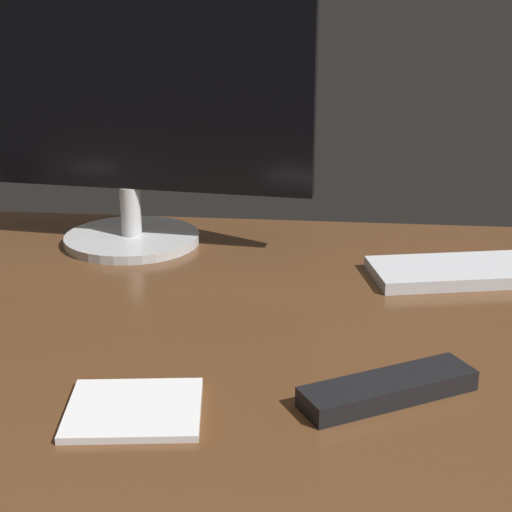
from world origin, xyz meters
TOP-DOWN VIEW (x-y plane):
  - desk at (0.00, 0.00)cm, footprint 140.00×84.00cm
  - monitor at (-19.43, 26.84)cm, footprint 57.19×21.18cm
  - tv_remote at (18.29, -18.53)cm, footprint 18.18×13.46cm
  - notepad at (-6.02, -23.93)cm, footprint 14.12×12.61cm

SIDE VIEW (x-z plane):
  - desk at x=0.00cm, z-range 0.00..2.00cm
  - notepad at x=-6.02cm, z-range 2.00..2.71cm
  - tv_remote at x=18.29cm, z-range 2.00..4.09cm
  - monitor at x=-19.43cm, z-range 3.10..43.85cm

